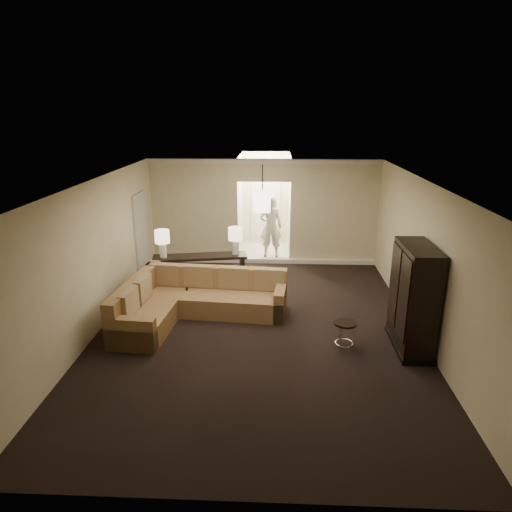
{
  "coord_description": "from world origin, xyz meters",
  "views": [
    {
      "loc": [
        0.33,
        -7.82,
        4.02
      ],
      "look_at": [
        -0.08,
        1.2,
        1.09
      ],
      "focal_mm": 32.0,
      "sensor_mm": 36.0,
      "label": 1
    }
  ],
  "objects_px": {
    "coffee_table": "(190,297)",
    "person": "(271,224)",
    "sectional_sofa": "(191,301)",
    "armoire": "(413,300)",
    "drink_table": "(345,329)",
    "console_table": "(200,269)"
  },
  "relations": [
    {
      "from": "console_table",
      "to": "person",
      "type": "relative_size",
      "value": 1.13
    },
    {
      "from": "sectional_sofa",
      "to": "coffee_table",
      "type": "bearing_deg",
      "value": 109.53
    },
    {
      "from": "coffee_table",
      "to": "drink_table",
      "type": "bearing_deg",
      "value": -27.96
    },
    {
      "from": "sectional_sofa",
      "to": "console_table",
      "type": "xyz_separation_m",
      "value": [
        -0.06,
        1.52,
        0.13
      ]
    },
    {
      "from": "drink_table",
      "to": "console_table",
      "type": "bearing_deg",
      "value": 138.56
    },
    {
      "from": "drink_table",
      "to": "coffee_table",
      "type": "bearing_deg",
      "value": 152.04
    },
    {
      "from": "sectional_sofa",
      "to": "person",
      "type": "distance_m",
      "value": 4.36
    },
    {
      "from": "armoire",
      "to": "person",
      "type": "relative_size",
      "value": 0.97
    },
    {
      "from": "console_table",
      "to": "coffee_table",
      "type": "bearing_deg",
      "value": -105.03
    },
    {
      "from": "armoire",
      "to": "person",
      "type": "xyz_separation_m",
      "value": [
        -2.51,
        5.05,
        0.07
      ]
    },
    {
      "from": "sectional_sofa",
      "to": "console_table",
      "type": "height_order",
      "value": "sectional_sofa"
    },
    {
      "from": "console_table",
      "to": "armoire",
      "type": "distance_m",
      "value": 4.83
    },
    {
      "from": "coffee_table",
      "to": "person",
      "type": "bearing_deg",
      "value": 64.81
    },
    {
      "from": "console_table",
      "to": "armoire",
      "type": "relative_size",
      "value": 1.17
    },
    {
      "from": "coffee_table",
      "to": "person",
      "type": "xyz_separation_m",
      "value": [
        1.66,
        3.52,
        0.75
      ]
    },
    {
      "from": "coffee_table",
      "to": "drink_table",
      "type": "xyz_separation_m",
      "value": [
        3.03,
        -1.61,
        0.14
      ]
    },
    {
      "from": "sectional_sofa",
      "to": "armoire",
      "type": "xyz_separation_m",
      "value": [
        4.03,
        -1.0,
        0.53
      ]
    },
    {
      "from": "coffee_table",
      "to": "person",
      "type": "distance_m",
      "value": 3.96
    },
    {
      "from": "console_table",
      "to": "person",
      "type": "bearing_deg",
      "value": 47.23
    },
    {
      "from": "person",
      "to": "drink_table",
      "type": "bearing_deg",
      "value": 101.48
    },
    {
      "from": "console_table",
      "to": "armoire",
      "type": "xyz_separation_m",
      "value": [
        4.09,
        -2.53,
        0.4
      ]
    },
    {
      "from": "console_table",
      "to": "drink_table",
      "type": "relative_size",
      "value": 4.44
    }
  ]
}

